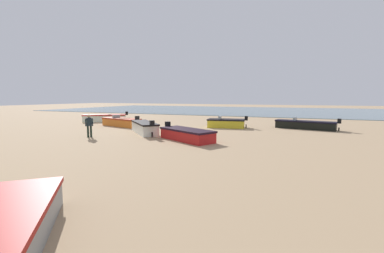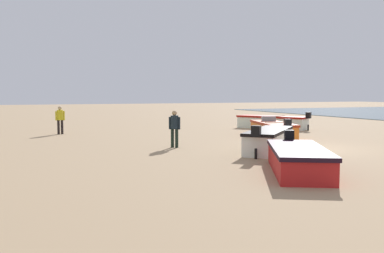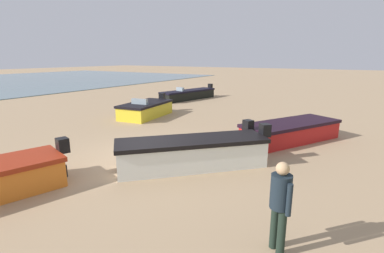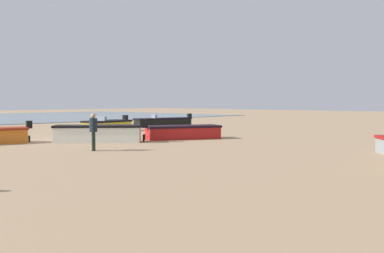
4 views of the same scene
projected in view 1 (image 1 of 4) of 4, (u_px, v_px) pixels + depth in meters
The scene contains 9 objects.
ground_plane at pixel (155, 130), 21.85m from camera, with size 160.00×160.00×0.00m, color tan.
tidal_water at pixel (240, 110), 54.97m from camera, with size 80.00×36.00×0.06m, color slate.
boat_red_0 at pixel (187, 135), 16.76m from camera, with size 4.40×3.33×1.08m.
boat_white_1 at pixel (144, 128), 20.09m from camera, with size 4.08×4.02×1.21m.
boat_black_2 at pixel (305, 125), 22.72m from camera, with size 5.36×2.24×1.06m.
boat_white_3 at pixel (105, 118), 29.40m from camera, with size 4.69×3.66×1.17m.
boat_yellow_6 at pixel (226, 123), 23.86m from camera, with size 3.80×2.10×1.12m.
boat_orange_7 at pixel (121, 122), 24.92m from camera, with size 4.90×2.61×1.12m.
beach_walker_foreground at pixel (89, 124), 18.00m from camera, with size 0.48×0.48×1.62m.
Camera 1 is at (-11.08, 18.88, 2.84)m, focal length 23.79 mm.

